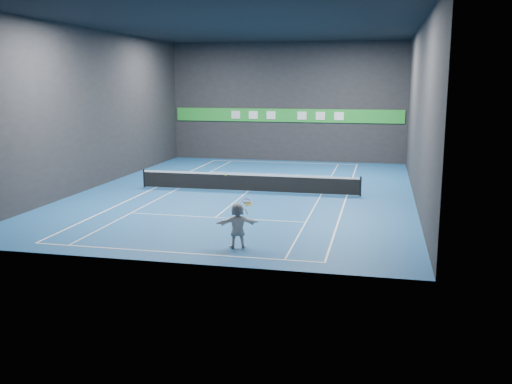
% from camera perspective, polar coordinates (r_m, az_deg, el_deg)
% --- Properties ---
extents(ground, '(26.00, 26.00, 0.00)m').
position_cam_1_polar(ground, '(31.88, -0.82, 0.06)').
color(ground, '#184D87').
rests_on(ground, ground).
extents(ceiling, '(26.00, 26.00, 0.00)m').
position_cam_1_polar(ceiling, '(31.45, -0.87, 16.39)').
color(ceiling, black).
rests_on(ceiling, ground).
extents(wall_back, '(18.00, 0.10, 9.00)m').
position_cam_1_polar(wall_back, '(44.08, 3.10, 8.96)').
color(wall_back, black).
rests_on(wall_back, ground).
extents(wall_front, '(18.00, 0.10, 9.00)m').
position_cam_1_polar(wall_front, '(18.95, -9.97, 6.17)').
color(wall_front, black).
rests_on(wall_front, ground).
extents(wall_left, '(0.10, 26.00, 9.00)m').
position_cam_1_polar(wall_left, '(34.54, -15.68, 8.03)').
color(wall_left, black).
rests_on(wall_left, ground).
extents(wall_right, '(0.10, 26.00, 9.00)m').
position_cam_1_polar(wall_right, '(30.56, 15.97, 7.68)').
color(wall_right, black).
rests_on(wall_right, ground).
extents(baseline_near, '(10.98, 0.08, 0.01)m').
position_cam_1_polar(baseline_near, '(20.81, -8.40, -5.98)').
color(baseline_near, white).
rests_on(baseline_near, ground).
extents(baseline_far, '(10.98, 0.08, 0.01)m').
position_cam_1_polar(baseline_far, '(43.38, 2.79, 2.97)').
color(baseline_far, white).
rests_on(baseline_far, ground).
extents(sideline_doubles_left, '(0.08, 23.78, 0.01)m').
position_cam_1_polar(sideline_doubles_left, '(33.55, -9.98, 0.45)').
color(sideline_doubles_left, white).
rests_on(sideline_doubles_left, ground).
extents(sideline_doubles_right, '(0.08, 23.78, 0.01)m').
position_cam_1_polar(sideline_doubles_right, '(31.10, 9.07, -0.35)').
color(sideline_doubles_right, white).
rests_on(sideline_doubles_right, ground).
extents(sideline_singles_left, '(0.06, 23.78, 0.01)m').
position_cam_1_polar(sideline_singles_left, '(33.05, -7.77, 0.36)').
color(sideline_singles_left, white).
rests_on(sideline_singles_left, ground).
extents(sideline_singles_right, '(0.06, 23.78, 0.01)m').
position_cam_1_polar(sideline_singles_right, '(31.21, 6.54, -0.24)').
color(sideline_singles_right, white).
rests_on(sideline_singles_right, ground).
extents(service_line_near, '(8.23, 0.06, 0.01)m').
position_cam_1_polar(service_line_near, '(25.83, -4.09, -2.55)').
color(service_line_near, white).
rests_on(service_line_near, ground).
extents(service_line_far, '(8.23, 0.06, 0.01)m').
position_cam_1_polar(service_line_far, '(38.04, 1.40, 1.85)').
color(service_line_far, white).
rests_on(service_line_far, ground).
extents(center_service_line, '(0.06, 12.80, 0.01)m').
position_cam_1_polar(center_service_line, '(31.88, -0.82, 0.07)').
color(center_service_line, white).
rests_on(center_service_line, ground).
extents(player, '(1.65, 1.02, 1.70)m').
position_cam_1_polar(player, '(20.97, -1.86, -3.34)').
color(player, silver).
rests_on(player, ground).
extents(tennis_ball, '(0.06, 0.06, 0.06)m').
position_cam_1_polar(tennis_ball, '(20.71, -3.06, 1.68)').
color(tennis_ball, '#F6FA29').
rests_on(tennis_ball, player).
extents(tennis_net, '(12.50, 0.10, 1.07)m').
position_cam_1_polar(tennis_net, '(31.78, -0.82, 1.02)').
color(tennis_net, black).
rests_on(tennis_net, ground).
extents(sponsor_banner, '(17.64, 0.11, 1.00)m').
position_cam_1_polar(sponsor_banner, '(44.07, 3.07, 7.66)').
color(sponsor_banner, green).
rests_on(sponsor_banner, wall_back).
extents(tennis_racket, '(0.49, 0.42, 0.59)m').
position_cam_1_polar(tennis_racket, '(20.74, -0.96, -1.06)').
color(tennis_racket, red).
rests_on(tennis_racket, player).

